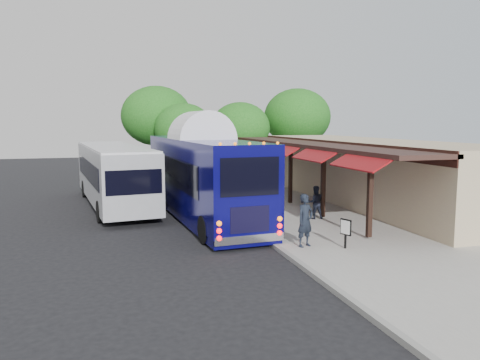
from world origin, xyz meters
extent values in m
plane|color=black|center=(0.00, 0.00, 0.00)|extent=(90.00, 90.00, 0.00)
cube|color=#9E9B93|center=(5.00, 4.00, 0.07)|extent=(10.00, 40.00, 0.15)
cube|color=gray|center=(0.05, 4.00, 0.07)|extent=(0.20, 40.00, 0.16)
cube|color=tan|center=(8.50, 4.00, 1.80)|extent=(5.00, 20.00, 3.60)
cube|color=black|center=(5.98, 4.00, 3.30)|extent=(0.06, 20.00, 0.60)
cube|color=#331E19|center=(4.90, 4.00, 3.40)|extent=(2.60, 20.00, 0.18)
cube|color=black|center=(3.78, -4.00, 1.80)|extent=(0.18, 0.18, 3.16)
cube|color=maroon|center=(3.35, -4.00, 3.15)|extent=(1.00, 3.20, 0.57)
cube|color=black|center=(3.78, 0.00, 1.80)|extent=(0.18, 0.18, 3.16)
cube|color=maroon|center=(3.35, 0.00, 3.15)|extent=(1.00, 3.20, 0.57)
cube|color=black|center=(3.78, 4.00, 1.80)|extent=(0.18, 0.18, 3.16)
cube|color=maroon|center=(3.35, 4.00, 3.15)|extent=(1.00, 3.20, 0.57)
cube|color=black|center=(3.78, 8.00, 1.80)|extent=(0.18, 0.18, 3.16)
cube|color=maroon|center=(3.35, 8.00, 3.15)|extent=(1.00, 3.20, 0.57)
cube|color=black|center=(3.78, 12.00, 1.80)|extent=(0.18, 0.18, 3.16)
cube|color=maroon|center=(3.35, 12.00, 3.15)|extent=(1.00, 3.20, 0.57)
sphere|color=#16737C|center=(4.20, -2.00, 2.88)|extent=(0.26, 0.26, 0.26)
sphere|color=#16737C|center=(4.20, 3.00, 2.88)|extent=(0.26, 0.26, 0.26)
sphere|color=#16737C|center=(4.20, 8.00, 2.88)|extent=(0.26, 0.26, 0.26)
cube|color=#080650|center=(-1.45, 2.41, 2.14)|extent=(3.64, 12.85, 3.33)
cube|color=#080650|center=(-1.45, 2.41, 0.32)|extent=(3.58, 12.72, 0.37)
ellipsoid|color=white|center=(-1.45, 2.41, 3.79)|extent=(3.62, 12.60, 0.59)
cube|color=black|center=(-1.45, -3.95, 2.70)|extent=(2.21, 0.20, 1.37)
cube|color=silver|center=(-1.45, -3.87, 0.44)|extent=(2.65, 0.39, 0.30)
sphere|color=#FF0C0C|center=(-2.61, -3.97, 0.72)|extent=(0.19, 0.19, 0.19)
sphere|color=#FF0C0C|center=(-0.29, -3.97, 0.72)|extent=(0.19, 0.19, 0.19)
cylinder|color=black|center=(-2.67, -2.41, 0.55)|extent=(0.40, 1.12, 1.10)
cylinder|color=black|center=(-0.23, -2.41, 0.55)|extent=(0.40, 1.12, 1.10)
cylinder|color=black|center=(-2.67, 6.47, 0.55)|extent=(0.40, 1.12, 1.10)
cylinder|color=black|center=(-0.23, 6.47, 0.55)|extent=(0.40, 1.12, 1.10)
cube|color=#919399|center=(-5.47, 6.96, 1.80)|extent=(4.20, 12.60, 2.85)
cube|color=black|center=(-6.83, 6.96, 2.04)|extent=(1.33, 10.43, 1.07)
cube|color=black|center=(-4.12, 6.96, 2.04)|extent=(1.33, 10.43, 1.07)
cube|color=silver|center=(-5.47, 6.96, 3.27)|extent=(4.12, 12.35, 0.11)
cylinder|color=black|center=(-6.71, 2.63, 0.52)|extent=(0.43, 1.06, 1.03)
cylinder|color=black|center=(-4.24, 2.63, 0.52)|extent=(0.43, 1.06, 1.03)
cylinder|color=black|center=(-6.71, 10.67, 0.52)|extent=(0.43, 1.06, 1.03)
cylinder|color=black|center=(-4.24, 10.67, 0.52)|extent=(0.43, 1.06, 1.03)
imported|color=black|center=(0.97, -4.35, 1.10)|extent=(0.82, 0.68, 1.91)
imported|color=black|center=(3.40, 0.01, 0.92)|extent=(0.84, 0.71, 1.54)
imported|color=black|center=(1.08, 6.86, 1.06)|extent=(1.08, 0.47, 1.83)
imported|color=black|center=(2.73, 8.15, 1.00)|extent=(1.26, 1.06, 1.70)
cube|color=black|center=(2.24, -5.00, 0.68)|extent=(0.07, 0.07, 1.06)
cube|color=black|center=(2.24, -5.00, 0.92)|extent=(0.20, 0.46, 0.58)
cube|color=white|center=(2.21, -5.00, 0.92)|extent=(0.15, 0.38, 0.48)
cylinder|color=#382314|center=(0.28, 18.24, 1.38)|extent=(0.36, 0.36, 2.77)
ellipsoid|color=#175B16|center=(0.28, 18.24, 4.09)|extent=(4.78, 4.78, 4.06)
cylinder|color=#382314|center=(4.75, 17.31, 1.41)|extent=(0.36, 0.36, 2.81)
ellipsoid|color=#175B16|center=(4.75, 17.31, 4.16)|extent=(4.86, 4.86, 4.13)
cylinder|color=#382314|center=(10.66, 19.50, 1.71)|extent=(0.36, 0.36, 3.43)
ellipsoid|color=#175B16|center=(10.66, 19.50, 5.06)|extent=(5.92, 5.92, 5.03)
cylinder|color=#382314|center=(-1.58, 21.19, 1.73)|extent=(0.36, 0.36, 3.47)
ellipsoid|color=#175B16|center=(-1.58, 21.19, 5.12)|extent=(5.99, 5.99, 5.09)
camera|label=1|loc=(-5.80, -19.51, 4.60)|focal=35.00mm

